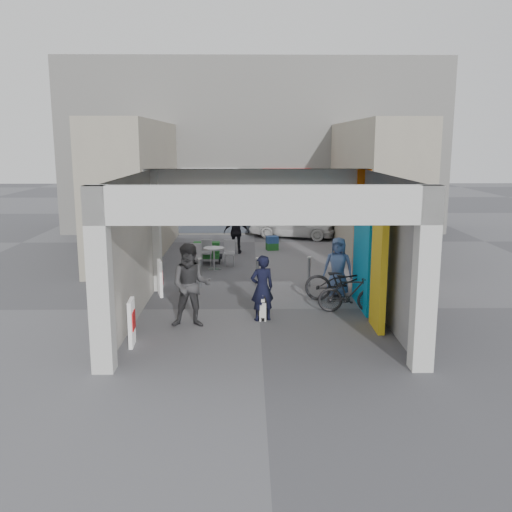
{
  "coord_description": "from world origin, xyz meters",
  "views": [
    {
      "loc": [
        -0.27,
        -14.2,
        4.26
      ],
      "look_at": [
        -0.06,
        1.0,
        1.2
      ],
      "focal_mm": 40.0,
      "sensor_mm": 36.0,
      "label": 1
    }
  ],
  "objects_px": {
    "man_elderly": "(338,267)",
    "man_crates": "(236,232)",
    "border_collie": "(263,309)",
    "produce_stand": "(207,255)",
    "man_with_dog": "(262,288)",
    "white_van": "(293,223)",
    "bicycle_rear": "(350,294)",
    "man_back_turned": "(191,285)",
    "bicycle_front": "(344,282)",
    "cafe_set": "(211,258)"
  },
  "relations": [
    {
      "from": "man_with_dog",
      "to": "man_elderly",
      "type": "bearing_deg",
      "value": -153.1
    },
    {
      "from": "cafe_set",
      "to": "man_with_dog",
      "type": "bearing_deg",
      "value": -74.76
    },
    {
      "from": "border_collie",
      "to": "white_van",
      "type": "height_order",
      "value": "white_van"
    },
    {
      "from": "produce_stand",
      "to": "man_crates",
      "type": "relative_size",
      "value": 0.67
    },
    {
      "from": "produce_stand",
      "to": "man_back_turned",
      "type": "height_order",
      "value": "man_back_turned"
    },
    {
      "from": "cafe_set",
      "to": "man_with_dog",
      "type": "height_order",
      "value": "man_with_dog"
    },
    {
      "from": "border_collie",
      "to": "man_back_turned",
      "type": "height_order",
      "value": "man_back_turned"
    },
    {
      "from": "man_with_dog",
      "to": "man_back_turned",
      "type": "bearing_deg",
      "value": -3.67
    },
    {
      "from": "border_collie",
      "to": "man_elderly",
      "type": "bearing_deg",
      "value": 59.5
    },
    {
      "from": "bicycle_front",
      "to": "white_van",
      "type": "height_order",
      "value": "white_van"
    },
    {
      "from": "man_back_turned",
      "to": "white_van",
      "type": "bearing_deg",
      "value": 73.7
    },
    {
      "from": "man_back_turned",
      "to": "border_collie",
      "type": "bearing_deg",
      "value": 13.94
    },
    {
      "from": "white_van",
      "to": "man_crates",
      "type": "bearing_deg",
      "value": 163.99
    },
    {
      "from": "cafe_set",
      "to": "bicycle_front",
      "type": "distance_m",
      "value": 5.8
    },
    {
      "from": "border_collie",
      "to": "produce_stand",
      "type": "bearing_deg",
      "value": 119.38
    },
    {
      "from": "cafe_set",
      "to": "man_back_turned",
      "type": "distance_m",
      "value": 6.38
    },
    {
      "from": "produce_stand",
      "to": "man_back_turned",
      "type": "xyz_separation_m",
      "value": [
        0.16,
        -7.12,
        0.7
      ]
    },
    {
      "from": "man_crates",
      "to": "bicycle_front",
      "type": "xyz_separation_m",
      "value": [
        3.02,
        -6.86,
        -0.28
      ]
    },
    {
      "from": "man_crates",
      "to": "border_collie",
      "type": "bearing_deg",
      "value": 102.5
    },
    {
      "from": "man_crates",
      "to": "cafe_set",
      "type": "bearing_deg",
      "value": 78.96
    },
    {
      "from": "produce_stand",
      "to": "man_with_dog",
      "type": "height_order",
      "value": "man_with_dog"
    },
    {
      "from": "bicycle_front",
      "to": "bicycle_rear",
      "type": "bearing_deg",
      "value": -165.48
    },
    {
      "from": "man_elderly",
      "to": "man_crates",
      "type": "distance_m",
      "value": 6.88
    },
    {
      "from": "produce_stand",
      "to": "bicycle_front",
      "type": "xyz_separation_m",
      "value": [
        4.06,
        -5.11,
        0.26
      ]
    },
    {
      "from": "bicycle_front",
      "to": "white_van",
      "type": "relative_size",
      "value": 0.55
    },
    {
      "from": "man_with_dog",
      "to": "man_elderly",
      "type": "relative_size",
      "value": 0.97
    },
    {
      "from": "bicycle_rear",
      "to": "man_crates",
      "type": "bearing_deg",
      "value": 23.78
    },
    {
      "from": "man_crates",
      "to": "bicycle_rear",
      "type": "relative_size",
      "value": 1.03
    },
    {
      "from": "produce_stand",
      "to": "man_back_turned",
      "type": "distance_m",
      "value": 7.15
    },
    {
      "from": "man_elderly",
      "to": "bicycle_rear",
      "type": "height_order",
      "value": "man_elderly"
    },
    {
      "from": "produce_stand",
      "to": "bicycle_rear",
      "type": "xyz_separation_m",
      "value": [
        4.06,
        -6.06,
        0.2
      ]
    },
    {
      "from": "man_with_dog",
      "to": "white_van",
      "type": "distance_m",
      "value": 12.23
    },
    {
      "from": "border_collie",
      "to": "man_crates",
      "type": "height_order",
      "value": "man_crates"
    },
    {
      "from": "man_with_dog",
      "to": "man_crates",
      "type": "relative_size",
      "value": 0.96
    },
    {
      "from": "produce_stand",
      "to": "bicycle_rear",
      "type": "bearing_deg",
      "value": -78.52
    },
    {
      "from": "cafe_set",
      "to": "border_collie",
      "type": "relative_size",
      "value": 2.11
    },
    {
      "from": "produce_stand",
      "to": "white_van",
      "type": "bearing_deg",
      "value": 34.69
    },
    {
      "from": "border_collie",
      "to": "man_elderly",
      "type": "xyz_separation_m",
      "value": [
        2.16,
        2.2,
        0.55
      ]
    },
    {
      "from": "bicycle_rear",
      "to": "white_van",
      "type": "xyz_separation_m",
      "value": [
        -0.54,
        11.49,
        0.17
      ]
    },
    {
      "from": "bicycle_front",
      "to": "white_van",
      "type": "distance_m",
      "value": 10.56
    },
    {
      "from": "man_crates",
      "to": "produce_stand",
      "type": "bearing_deg",
      "value": 66.39
    },
    {
      "from": "produce_stand",
      "to": "border_collie",
      "type": "xyz_separation_m",
      "value": [
        1.84,
        -6.66,
        -0.01
      ]
    },
    {
      "from": "man_elderly",
      "to": "bicycle_front",
      "type": "distance_m",
      "value": 0.71
    },
    {
      "from": "cafe_set",
      "to": "bicycle_rear",
      "type": "xyz_separation_m",
      "value": [
        3.85,
        -5.28,
        0.17
      ]
    },
    {
      "from": "border_collie",
      "to": "man_crates",
      "type": "relative_size",
      "value": 0.42
    },
    {
      "from": "cafe_set",
      "to": "man_elderly",
      "type": "distance_m",
      "value": 5.31
    },
    {
      "from": "border_collie",
      "to": "man_with_dog",
      "type": "relative_size",
      "value": 0.44
    },
    {
      "from": "produce_stand",
      "to": "white_van",
      "type": "distance_m",
      "value": 6.49
    },
    {
      "from": "man_elderly",
      "to": "man_crates",
      "type": "xyz_separation_m",
      "value": [
        -2.95,
        6.21,
        0.0
      ]
    },
    {
      "from": "produce_stand",
      "to": "border_collie",
      "type": "relative_size",
      "value": 1.57
    }
  ]
}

